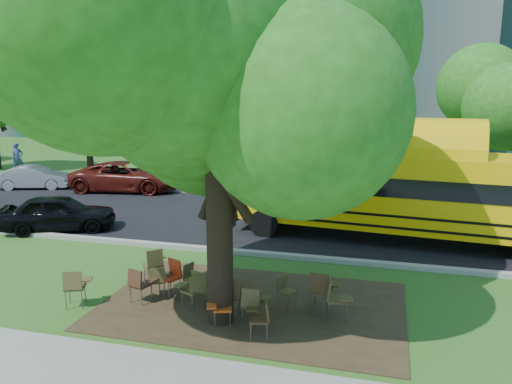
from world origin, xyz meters
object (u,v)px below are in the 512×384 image
(chair_2, at_px, (199,288))
(black_car, at_px, (59,213))
(chair_10, at_px, (191,276))
(chair_14, at_px, (158,278))
(chair_13, at_px, (321,287))
(school_bus, at_px, (437,193))
(chair_11, at_px, (232,293))
(bg_car_red, at_px, (126,177))
(chair_5, at_px, (221,304))
(bg_car_silver, at_px, (35,177))
(pedestrian_a, at_px, (18,159))
(chair_0, at_px, (75,284))
(chair_6, at_px, (262,315))
(chair_7, at_px, (335,295))
(chair_12, at_px, (285,288))
(chair_8, at_px, (154,262))
(main_tree, at_px, (217,76))
(chair_3, at_px, (194,286))
(chair_1, at_px, (140,282))
(chair_4, at_px, (253,302))
(chair_9, at_px, (170,273))

(chair_2, bearing_deg, black_car, 120.57)
(chair_10, relative_size, chair_14, 0.99)
(chair_13, bearing_deg, school_bus, 72.19)
(chair_11, height_order, bg_car_red, bg_car_red)
(chair_5, distance_m, chair_14, 2.22)
(bg_car_silver, relative_size, pedestrian_a, 1.93)
(chair_0, xyz_separation_m, chair_6, (4.56, -0.34, -0.05))
(chair_2, relative_size, chair_14, 1.05)
(chair_7, xyz_separation_m, chair_12, (-1.19, 0.36, -0.11))
(chair_8, bearing_deg, chair_13, -53.36)
(school_bus, bearing_deg, chair_5, -118.26)
(chair_0, height_order, black_car, black_car)
(chair_13, distance_m, bg_car_silver, 19.10)
(chair_11, bearing_deg, chair_6, -56.15)
(chair_8, bearing_deg, main_tree, -80.78)
(chair_5, height_order, chair_14, chair_5)
(chair_3, bearing_deg, chair_11, -167.35)
(chair_0, xyz_separation_m, chair_5, (3.57, -0.01, -0.06))
(bg_car_red, bearing_deg, chair_0, -164.34)
(chair_1, distance_m, bg_car_red, 13.77)
(chair_8, height_order, chair_12, chair_8)
(chair_1, relative_size, chair_12, 1.14)
(main_tree, bearing_deg, chair_4, 3.11)
(chair_13, height_order, bg_car_red, bg_car_red)
(chair_5, height_order, bg_car_red, bg_car_red)
(chair_12, distance_m, chair_14, 3.11)
(chair_7, xyz_separation_m, pedestrian_a, (-20.28, 14.43, 0.34))
(chair_8, xyz_separation_m, pedestrian_a, (-15.48, 13.44, 0.35))
(bg_car_silver, bearing_deg, chair_4, -146.40)
(chair_5, bearing_deg, chair_6, 142.43)
(main_tree, xyz_separation_m, chair_7, (2.39, 0.69, -4.68))
(chair_3, height_order, chair_9, chair_9)
(chair_10, distance_m, black_car, 7.87)
(school_bus, xyz_separation_m, chair_11, (-4.80, -6.81, -1.12))
(chair_5, xyz_separation_m, chair_10, (-1.24, 1.36, -0.02))
(chair_11, height_order, chair_14, chair_11)
(black_car, bearing_deg, chair_6, -146.51)
(bg_car_red, bearing_deg, chair_8, -156.25)
(chair_2, bearing_deg, chair_0, 167.04)
(chair_9, distance_m, bg_car_red, 13.47)
(chair_13, bearing_deg, black_car, 165.28)
(chair_6, height_order, chair_11, chair_11)
(main_tree, distance_m, pedestrian_a, 23.82)
(chair_0, height_order, chair_2, chair_0)
(chair_10, xyz_separation_m, chair_12, (2.38, -0.14, -0.01))
(chair_14, bearing_deg, chair_10, -0.98)
(chair_7, height_order, bg_car_silver, bg_car_silver)
(chair_4, height_order, chair_13, chair_13)
(chair_9, bearing_deg, chair_0, 58.48)
(chair_1, distance_m, chair_8, 1.32)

